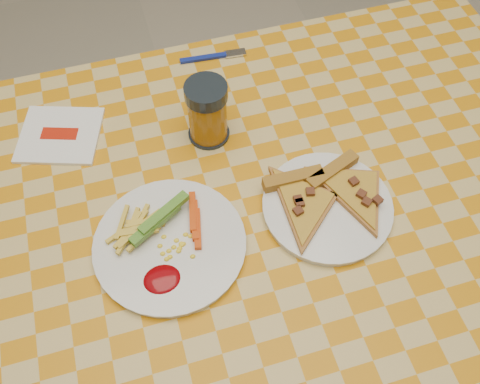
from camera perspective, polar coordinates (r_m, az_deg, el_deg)
name	(u,v)px	position (r m, az deg, el deg)	size (l,w,h in m)	color
ground	(245,350)	(1.60, 0.49, -16.52)	(8.00, 8.00, 0.00)	#BBB096
table	(247,237)	(0.96, 0.78, -4.78)	(1.28, 0.88, 0.76)	silver
plate_left	(170,245)	(0.87, -7.48, -5.65)	(0.24, 0.24, 0.01)	white
plate_right	(327,207)	(0.91, 9.27, -1.63)	(0.21, 0.21, 0.01)	white
fries_veggies	(162,234)	(0.86, -8.36, -4.42)	(0.18, 0.16, 0.04)	gold
pizza_slices	(326,195)	(0.91, 9.16, -0.32)	(0.25, 0.24, 0.02)	#AF7636
drink_glass	(207,112)	(0.95, -3.50, 8.48)	(0.08, 0.08, 0.12)	black
napkin	(60,135)	(1.05, -18.66, 5.80)	(0.18, 0.17, 0.01)	white
fork	(214,56)	(1.14, -2.79, 14.26)	(0.14, 0.03, 0.01)	navy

